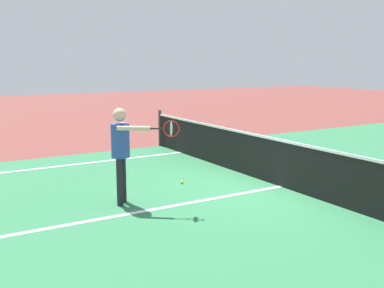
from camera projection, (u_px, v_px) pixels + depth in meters
ground_plane at (280, 186)px, 9.14m from camera, size 60.00×60.00×0.00m
court_surface_inbounds at (280, 186)px, 9.14m from camera, size 10.62×24.40×0.00m
line_center_service at (134, 213)px, 7.52m from camera, size 0.10×6.40×0.01m
net at (281, 163)px, 9.05m from camera, size 10.80×0.09×1.07m
player_near at (122, 145)px, 7.84m from camera, size 0.97×0.91×1.70m
tennis_ball_near_net at (182, 182)px, 9.35m from camera, size 0.07×0.07×0.07m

